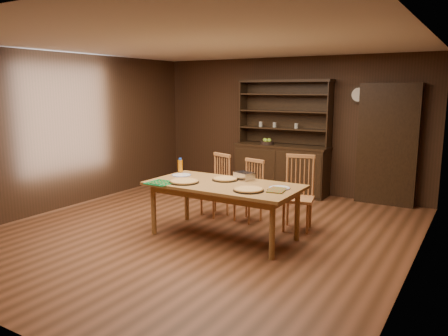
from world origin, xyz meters
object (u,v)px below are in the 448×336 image
Objects in this scene: china_hutch at (282,163)px; chair_right at (299,190)px; juice_bottle at (180,166)px; chair_left at (218,183)px; chair_center at (251,188)px; dining_table at (224,189)px.

chair_right is (1.10, -1.91, -0.03)m from china_hutch.
juice_bottle is (-0.54, -2.54, 0.26)m from china_hutch.
chair_left is 1.37m from chair_right.
chair_left is at bearing 65.96° from juice_bottle.
chair_center is at bearing -80.24° from china_hutch.
dining_table is 8.80× the size of juice_bottle.
chair_center is at bearing 167.48° from chair_right.
chair_right reaches higher than dining_table.
dining_table is (0.39, -2.81, 0.08)m from china_hutch.
juice_bottle is at bearing -172.22° from chair_right.
juice_bottle is at bearing 163.70° from dining_table.
dining_table is 1.12m from chair_left.
china_hutch is 9.31× the size of juice_bottle.
juice_bottle is (-0.93, 0.27, 0.18)m from dining_table.
china_hutch is 1.94m from chair_left.
chair_left is at bearing 126.21° from dining_table.
dining_table is at bearing -141.67° from chair_right.
juice_bottle is (-1.65, -0.63, 0.29)m from chair_right.
china_hutch is 2.21m from chair_right.
juice_bottle is (-0.28, -0.62, 0.34)m from chair_left.
chair_center is 4.05× the size of juice_bottle.
china_hutch is at bearing 112.73° from chair_center.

